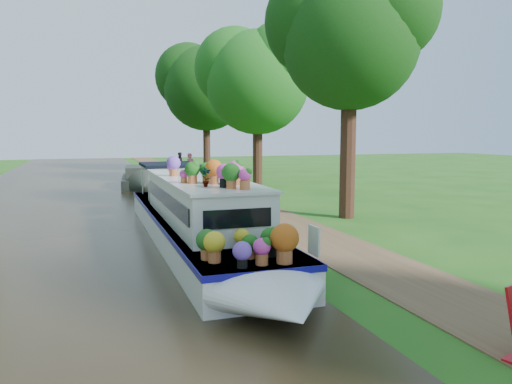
% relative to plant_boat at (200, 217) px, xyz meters
% --- Properties ---
extents(ground, '(100.00, 100.00, 0.00)m').
position_rel_plant_boat_xyz_m(ground, '(2.25, 0.05, -0.85)').
color(ground, '#1D5114').
rests_on(ground, ground).
extents(canal_water, '(10.00, 100.00, 0.02)m').
position_rel_plant_boat_xyz_m(canal_water, '(-3.75, 0.05, -0.84)').
color(canal_water, black).
rests_on(canal_water, ground).
extents(towpath, '(2.20, 100.00, 0.03)m').
position_rel_plant_boat_xyz_m(towpath, '(3.45, 0.05, -0.84)').
color(towpath, brown).
rests_on(towpath, ground).
extents(plant_boat, '(2.29, 13.52, 2.29)m').
position_rel_plant_boat_xyz_m(plant_boat, '(0.00, 0.00, 0.00)').
color(plant_boat, silver).
rests_on(plant_boat, canal_water).
extents(tree_near_overhang, '(5.52, 5.28, 8.99)m').
position_rel_plant_boat_xyz_m(tree_near_overhang, '(6.04, 3.11, 5.75)').
color(tree_near_overhang, black).
rests_on(tree_near_overhang, ground).
extents(tree_near_mid, '(6.90, 6.60, 9.40)m').
position_rel_plant_boat_xyz_m(tree_near_mid, '(6.73, 15.13, 5.58)').
color(tree_near_mid, black).
rests_on(tree_near_mid, ground).
extents(tree_near_far, '(7.59, 7.26, 10.30)m').
position_rel_plant_boat_xyz_m(tree_near_far, '(6.23, 26.14, 6.20)').
color(tree_near_far, black).
rests_on(tree_near_far, ground).
extents(second_boat, '(2.19, 6.13, 1.16)m').
position_rel_plant_boat_xyz_m(second_boat, '(-0.08, 16.06, -0.38)').
color(second_boat, black).
rests_on(second_boat, canal_water).
extents(pedestrian_pink, '(0.75, 0.63, 1.74)m').
position_rel_plant_boat_xyz_m(pedestrian_pink, '(3.48, 18.83, 0.05)').
color(pedestrian_pink, '#BF4E82').
rests_on(pedestrian_pink, towpath).
extents(pedestrian_dark, '(0.79, 0.63, 1.57)m').
position_rel_plant_boat_xyz_m(pedestrian_dark, '(3.89, 24.66, -0.04)').
color(pedestrian_dark, black).
rests_on(pedestrian_dark, towpath).
extents(verge_plant, '(0.44, 0.42, 0.39)m').
position_rel_plant_boat_xyz_m(verge_plant, '(1.65, 0.44, -0.66)').
color(verge_plant, '#21601C').
rests_on(verge_plant, ground).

